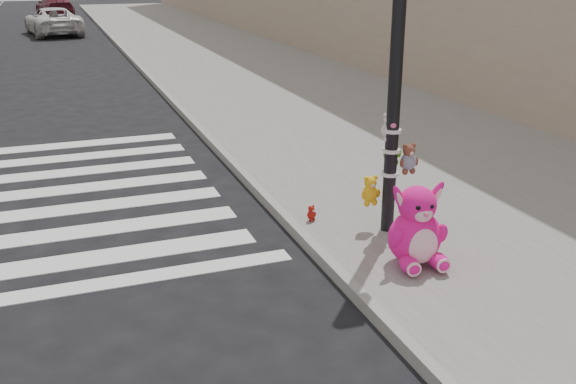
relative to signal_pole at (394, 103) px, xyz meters
name	(u,v)px	position (x,y,z in m)	size (l,w,h in m)	color
ground	(227,356)	(-2.61, -1.82, -1.77)	(120.00, 120.00, 0.00)	black
sidewalk_near	(315,99)	(2.39, 8.18, -1.70)	(7.00, 80.00, 0.14)	slate
curb_edge	(180,110)	(-1.06, 8.18, -1.70)	(0.12, 80.00, 0.15)	gray
signal_pole	(394,103)	(0.00, 0.00, 0.00)	(0.69, 0.49, 4.00)	black
pink_bunny	(416,231)	(-0.19, -0.99, -1.24)	(0.69, 0.76, 0.98)	#F8148D
red_teddy	(311,213)	(-0.81, 0.58, -1.53)	(0.15, 0.10, 0.22)	#9F170F
car_white_near	(53,21)	(-3.45, 27.07, -1.12)	(2.16, 4.68, 1.30)	silver
car_maroon_near	(55,6)	(-3.10, 38.60, -1.12)	(1.83, 4.50, 1.31)	maroon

